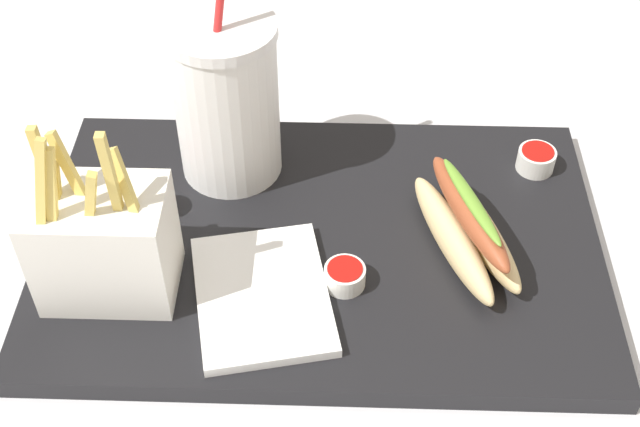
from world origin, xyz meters
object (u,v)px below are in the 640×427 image
(ketchup_cup_3, at_px, (345,275))
(napkin_stack, at_px, (262,295))
(soda_cup, at_px, (226,100))
(fries_basket, at_px, (103,243))
(ketchup_cup_1, at_px, (536,159))
(ketchup_cup_2, at_px, (158,202))
(hot_dog_1, at_px, (466,229))

(ketchup_cup_3, height_order, napkin_stack, ketchup_cup_3)
(soda_cup, distance_m, ketchup_cup_3, 0.19)
(fries_basket, bearing_deg, ketchup_cup_1, 22.84)
(soda_cup, bearing_deg, ketchup_cup_1, 1.10)
(soda_cup, bearing_deg, napkin_stack, -75.74)
(fries_basket, relative_size, ketchup_cup_2, 5.83)
(soda_cup, relative_size, napkin_stack, 1.78)
(hot_dog_1, distance_m, ketchup_cup_1, 0.13)
(fries_basket, xyz_separation_m, hot_dog_1, (0.30, 0.05, -0.03))
(ketchup_cup_2, bearing_deg, ketchup_cup_1, 11.20)
(hot_dog_1, height_order, ketchup_cup_1, hot_dog_1)
(hot_dog_1, bearing_deg, soda_cup, 154.58)
(ketchup_cup_3, bearing_deg, fries_basket, -177.86)
(hot_dog_1, xyz_separation_m, napkin_stack, (-0.17, -0.06, -0.02))
(soda_cup, bearing_deg, ketchup_cup_2, -133.49)
(hot_dog_1, xyz_separation_m, ketchup_cup_3, (-0.10, -0.04, -0.01))
(ketchup_cup_1, distance_m, napkin_stack, 0.30)
(soda_cup, relative_size, ketchup_cup_1, 6.90)
(ketchup_cup_1, xyz_separation_m, ketchup_cup_2, (-0.35, -0.07, -0.00))
(ketchup_cup_3, bearing_deg, soda_cup, 127.04)
(fries_basket, bearing_deg, soda_cup, 61.02)
(ketchup_cup_2, xyz_separation_m, napkin_stack, (0.10, -0.10, -0.01))
(soda_cup, distance_m, hot_dog_1, 0.24)
(hot_dog_1, bearing_deg, ketchup_cup_2, 172.25)
(fries_basket, distance_m, ketchup_cup_1, 0.41)
(ketchup_cup_3, relative_size, napkin_stack, 0.25)
(ketchup_cup_3, bearing_deg, napkin_stack, -164.88)
(fries_basket, distance_m, ketchup_cup_3, 0.20)
(soda_cup, bearing_deg, ketchup_cup_3, -52.96)
(soda_cup, height_order, hot_dog_1, soda_cup)
(ketchup_cup_2, xyz_separation_m, ketchup_cup_3, (0.17, -0.08, -0.00))
(soda_cup, distance_m, ketchup_cup_2, 0.11)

